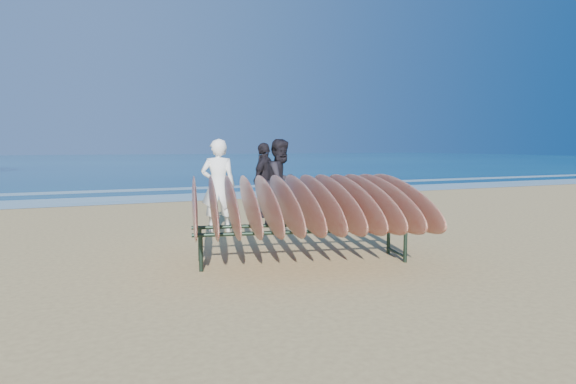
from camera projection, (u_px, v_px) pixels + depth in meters
The scene contains 8 objects.
ground at pixel (310, 259), 7.78m from camera, with size 120.00×120.00×0.00m, color tan.
ocean at pixel (90, 161), 57.70m from camera, with size 160.00×160.00×0.00m, color navy.
foam_near at pixel (173, 198), 16.86m from camera, with size 160.00×160.00×0.00m, color white.
foam_far at pixel (154, 190), 20.03m from camera, with size 160.00×160.00×0.00m, color white.
surfboard_rack at pixel (302, 203), 7.50m from camera, with size 3.76×3.57×1.38m.
person_white at pixel (218, 186), 10.08m from camera, with size 0.67×0.44×1.84m, color white.
person_dark_a at pixel (282, 182), 11.04m from camera, with size 0.90×0.70×1.85m, color black.
person_dark_b at pixel (265, 180), 12.27m from camera, with size 1.05×0.44×1.78m, color black.
Camera 1 is at (-3.45, -6.85, 1.70)m, focal length 32.00 mm.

